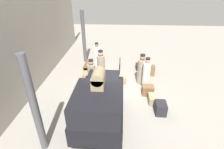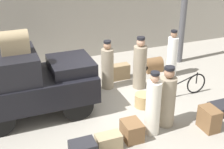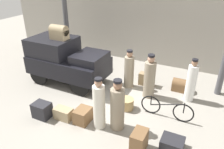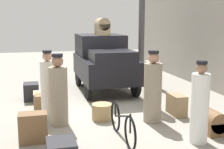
{
  "view_description": "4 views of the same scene",
  "coord_description": "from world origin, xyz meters",
  "px_view_note": "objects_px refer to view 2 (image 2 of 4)",
  "views": [
    {
      "loc": [
        -7.1,
        -0.25,
        4.93
      ],
      "look_at": [
        0.2,
        0.2,
        0.95
      ],
      "focal_mm": 28.0,
      "sensor_mm": 36.0,
      "label": 1
    },
    {
      "loc": [
        -2.71,
        -7.17,
        4.67
      ],
      "look_at": [
        0.2,
        0.2,
        0.95
      ],
      "focal_mm": 50.0,
      "sensor_mm": 36.0,
      "label": 2
    },
    {
      "loc": [
        3.33,
        -6.15,
        4.48
      ],
      "look_at": [
        0.2,
        0.2,
        0.95
      ],
      "focal_mm": 35.0,
      "sensor_mm": 36.0,
      "label": 3
    },
    {
      "loc": [
        8.08,
        -1.81,
        2.43
      ],
      "look_at": [
        0.2,
        0.2,
        0.95
      ],
      "focal_mm": 50.0,
      "sensor_mm": 36.0,
      "label": 4
    }
  ],
  "objects_px": {
    "trunk_barrel_dark": "(153,65)",
    "suitcase_tan_flat": "(109,142)",
    "bicycle": "(182,86)",
    "porter_with_bicycle": "(107,67)",
    "porter_lifting_near_truck": "(153,106)",
    "trunk_umber_medium": "(132,131)",
    "porter_carrying_trunk": "(172,55)",
    "trunk_large_brown": "(120,72)",
    "suitcase_black_upright": "(209,119)",
    "trunk_on_truck_roof": "(14,42)",
    "suitcase_small_leather": "(221,109)",
    "truck": "(27,81)",
    "porter_standing_middle": "(140,65)",
    "wicker_basket": "(143,100)",
    "conductor_in_dark_uniform": "(167,99)"
  },
  "relations": [
    {
      "from": "trunk_barrel_dark",
      "to": "suitcase_tan_flat",
      "type": "distance_m",
      "value": 4.66
    },
    {
      "from": "bicycle",
      "to": "porter_with_bicycle",
      "type": "bearing_deg",
      "value": 144.02
    },
    {
      "from": "porter_lifting_near_truck",
      "to": "trunk_umber_medium",
      "type": "bearing_deg",
      "value": -174.6
    },
    {
      "from": "bicycle",
      "to": "porter_carrying_trunk",
      "type": "distance_m",
      "value": 1.56
    },
    {
      "from": "trunk_umber_medium",
      "to": "trunk_large_brown",
      "type": "bearing_deg",
      "value": 72.0
    },
    {
      "from": "trunk_large_brown",
      "to": "suitcase_black_upright",
      "type": "distance_m",
      "value": 3.67
    },
    {
      "from": "bicycle",
      "to": "trunk_barrel_dark",
      "type": "xyz_separation_m",
      "value": [
        0.1,
        1.97,
        -0.11
      ]
    },
    {
      "from": "trunk_large_brown",
      "to": "suitcase_black_upright",
      "type": "relative_size",
      "value": 1.04
    },
    {
      "from": "porter_with_bicycle",
      "to": "trunk_on_truck_roof",
      "type": "relative_size",
      "value": 2.3
    },
    {
      "from": "bicycle",
      "to": "suitcase_small_leather",
      "type": "relative_size",
      "value": 2.82
    },
    {
      "from": "suitcase_black_upright",
      "to": "trunk_on_truck_roof",
      "type": "distance_m",
      "value": 5.24
    },
    {
      "from": "porter_with_bicycle",
      "to": "trunk_large_brown",
      "type": "distance_m",
      "value": 0.89
    },
    {
      "from": "porter_lifting_near_truck",
      "to": "suitcase_small_leather",
      "type": "distance_m",
      "value": 2.31
    },
    {
      "from": "truck",
      "to": "porter_standing_middle",
      "type": "relative_size",
      "value": 1.92
    },
    {
      "from": "bicycle",
      "to": "wicker_basket",
      "type": "relative_size",
      "value": 3.5
    },
    {
      "from": "suitcase_small_leather",
      "to": "trunk_umber_medium",
      "type": "height_order",
      "value": "trunk_umber_medium"
    },
    {
      "from": "wicker_basket",
      "to": "suitcase_small_leather",
      "type": "xyz_separation_m",
      "value": [
        1.83,
        -1.14,
        -0.05
      ]
    },
    {
      "from": "trunk_large_brown",
      "to": "suitcase_black_upright",
      "type": "bearing_deg",
      "value": -74.99
    },
    {
      "from": "suitcase_tan_flat",
      "to": "suitcase_black_upright",
      "type": "height_order",
      "value": "suitcase_black_upright"
    },
    {
      "from": "conductor_in_dark_uniform",
      "to": "porter_standing_middle",
      "type": "xyz_separation_m",
      "value": [
        0.3,
        2.17,
        0.02
      ]
    },
    {
      "from": "conductor_in_dark_uniform",
      "to": "suitcase_tan_flat",
      "type": "height_order",
      "value": "conductor_in_dark_uniform"
    },
    {
      "from": "suitcase_tan_flat",
      "to": "porter_lifting_near_truck",
      "type": "bearing_deg",
      "value": 8.86
    },
    {
      "from": "porter_carrying_trunk",
      "to": "conductor_in_dark_uniform",
      "type": "bearing_deg",
      "value": -123.8
    },
    {
      "from": "porter_with_bicycle",
      "to": "trunk_barrel_dark",
      "type": "xyz_separation_m",
      "value": [
        1.98,
        0.6,
        -0.49
      ]
    },
    {
      "from": "trunk_umber_medium",
      "to": "suitcase_small_leather",
      "type": "bearing_deg",
      "value": 2.95
    },
    {
      "from": "porter_carrying_trunk",
      "to": "suitcase_small_leather",
      "type": "xyz_separation_m",
      "value": [
        -0.02,
        -2.68,
        -0.6
      ]
    },
    {
      "from": "bicycle",
      "to": "suitcase_small_leather",
      "type": "height_order",
      "value": "bicycle"
    },
    {
      "from": "conductor_in_dark_uniform",
      "to": "porter_lifting_near_truck",
      "type": "distance_m",
      "value": 0.55
    },
    {
      "from": "wicker_basket",
      "to": "suitcase_tan_flat",
      "type": "height_order",
      "value": "wicker_basket"
    },
    {
      "from": "suitcase_small_leather",
      "to": "trunk_large_brown",
      "type": "xyz_separation_m",
      "value": [
        -1.75,
        3.07,
        0.12
      ]
    },
    {
      "from": "trunk_barrel_dark",
      "to": "porter_with_bicycle",
      "type": "bearing_deg",
      "value": -163.05
    },
    {
      "from": "trunk_large_brown",
      "to": "trunk_barrel_dark",
      "type": "bearing_deg",
      "value": 6.87
    },
    {
      "from": "porter_lifting_near_truck",
      "to": "suitcase_small_leather",
      "type": "bearing_deg",
      "value": 2.31
    },
    {
      "from": "wicker_basket",
      "to": "trunk_on_truck_roof",
      "type": "xyz_separation_m",
      "value": [
        -3.26,
        0.75,
        1.95
      ]
    },
    {
      "from": "bicycle",
      "to": "porter_with_bicycle",
      "type": "relative_size",
      "value": 1.08
    },
    {
      "from": "trunk_barrel_dark",
      "to": "trunk_large_brown",
      "type": "xyz_separation_m",
      "value": [
        -1.36,
        -0.16,
        0.03
      ]
    },
    {
      "from": "porter_carrying_trunk",
      "to": "trunk_barrel_dark",
      "type": "relative_size",
      "value": 2.57
    },
    {
      "from": "porter_lifting_near_truck",
      "to": "suitcase_tan_flat",
      "type": "xyz_separation_m",
      "value": [
        -1.23,
        -0.19,
        -0.58
      ]
    },
    {
      "from": "bicycle",
      "to": "trunk_on_truck_roof",
      "type": "xyz_separation_m",
      "value": [
        -4.61,
        0.63,
        1.8
      ]
    },
    {
      "from": "porter_lifting_near_truck",
      "to": "truck",
      "type": "bearing_deg",
      "value": 143.68
    },
    {
      "from": "trunk_barrel_dark",
      "to": "suitcase_small_leather",
      "type": "bearing_deg",
      "value": -83.16
    },
    {
      "from": "trunk_barrel_dark",
      "to": "suitcase_black_upright",
      "type": "relative_size",
      "value": 1.06
    },
    {
      "from": "suitcase_tan_flat",
      "to": "trunk_on_truck_roof",
      "type": "xyz_separation_m",
      "value": [
        -1.65,
        2.17,
        1.95
      ]
    },
    {
      "from": "truck",
      "to": "bicycle",
      "type": "relative_size",
      "value": 1.89
    },
    {
      "from": "wicker_basket",
      "to": "trunk_barrel_dark",
      "type": "bearing_deg",
      "value": 55.32
    },
    {
      "from": "trunk_large_brown",
      "to": "trunk_on_truck_roof",
      "type": "bearing_deg",
      "value": -160.61
    },
    {
      "from": "porter_lifting_near_truck",
      "to": "trunk_on_truck_roof",
      "type": "distance_m",
      "value": 3.75
    },
    {
      "from": "conductor_in_dark_uniform",
      "to": "trunk_large_brown",
      "type": "relative_size",
      "value": 2.66
    },
    {
      "from": "wicker_basket",
      "to": "trunk_umber_medium",
      "type": "relative_size",
      "value": 0.9
    },
    {
      "from": "trunk_barrel_dark",
      "to": "suitcase_tan_flat",
      "type": "height_order",
      "value": "trunk_barrel_dark"
    }
  ]
}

